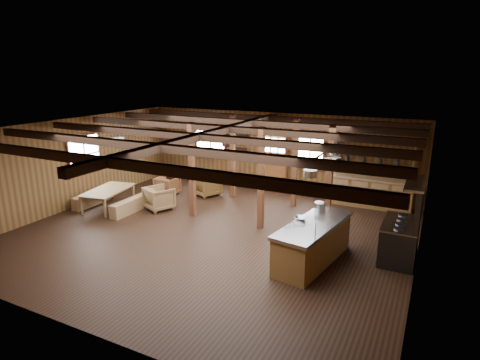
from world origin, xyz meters
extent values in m
cube|color=black|center=(0.00, 0.00, -0.01)|extent=(10.00, 9.00, 0.02)
cube|color=black|center=(0.00, 0.00, 2.81)|extent=(10.00, 9.00, 0.02)
cube|color=#523117|center=(-5.01, 0.00, 1.40)|extent=(0.02, 9.00, 2.80)
cube|color=#523117|center=(5.01, 0.00, 1.40)|extent=(0.02, 9.00, 2.80)
cube|color=#523117|center=(0.00, 4.51, 1.40)|extent=(10.00, 0.02, 2.80)
cube|color=#523117|center=(0.00, -4.51, 1.40)|extent=(10.00, 0.02, 2.80)
cube|color=black|center=(0.00, -3.50, 2.68)|extent=(9.80, 0.12, 0.18)
cube|color=black|center=(0.00, -2.00, 2.68)|extent=(9.80, 0.12, 0.18)
cube|color=black|center=(0.00, -0.50, 2.68)|extent=(9.80, 0.12, 0.18)
cube|color=black|center=(0.00, 1.00, 2.68)|extent=(9.80, 0.12, 0.18)
cube|color=black|center=(0.00, 2.50, 2.68)|extent=(9.80, 0.12, 0.18)
cube|color=black|center=(0.00, 3.80, 2.68)|extent=(9.80, 0.12, 0.18)
cube|color=black|center=(0.00, 0.00, 2.68)|extent=(0.18, 8.82, 0.18)
cube|color=#432113|center=(-1.20, 1.00, 1.40)|extent=(0.15, 0.15, 2.80)
cube|color=#432113|center=(-1.00, 3.20, 1.40)|extent=(0.15, 0.15, 2.80)
cube|color=#432113|center=(1.00, 1.00, 1.40)|extent=(0.15, 0.15, 2.80)
cube|color=#432113|center=(1.20, 3.20, 1.40)|extent=(0.15, 0.15, 2.80)
cube|color=#432113|center=(2.60, 2.00, 1.40)|extent=(0.15, 0.15, 2.80)
cube|color=brown|center=(0.00, 4.45, 0.55)|extent=(0.90, 0.06, 1.10)
cube|color=#432113|center=(-0.48, 4.45, 1.05)|extent=(0.06, 0.08, 2.10)
cube|color=#432113|center=(0.48, 4.45, 1.05)|extent=(0.06, 0.08, 2.10)
cube|color=#432113|center=(0.00, 4.45, 2.12)|extent=(1.02, 0.08, 0.06)
cube|color=white|center=(0.00, 4.45, 1.55)|extent=(0.84, 0.02, 0.90)
cube|color=white|center=(-2.60, 4.46, 1.60)|extent=(1.20, 0.02, 1.20)
cube|color=#432113|center=(-2.60, 4.46, 1.60)|extent=(1.32, 0.06, 1.32)
cube|color=white|center=(1.30, 4.46, 1.60)|extent=(0.90, 0.02, 1.20)
cube|color=#432113|center=(1.30, 4.46, 1.60)|extent=(1.02, 0.06, 1.32)
cube|color=white|center=(-4.96, 0.50, 1.60)|extent=(0.02, 1.20, 1.20)
cube|color=#432113|center=(-4.96, 0.50, 1.60)|extent=(0.14, 1.24, 1.32)
cube|color=beige|center=(-1.30, 4.46, 1.80)|extent=(0.50, 0.03, 0.40)
cube|color=black|center=(-1.30, 4.45, 1.80)|extent=(0.55, 0.02, 0.45)
cube|color=beige|center=(-1.90, 4.46, 1.70)|extent=(0.35, 0.03, 0.45)
cube|color=black|center=(-1.90, 4.45, 1.70)|extent=(0.40, 0.02, 0.50)
cube|color=beige|center=(-1.30, 4.46, 1.30)|extent=(0.40, 0.03, 0.30)
cube|color=black|center=(-1.30, 4.45, 1.30)|extent=(0.45, 0.02, 0.35)
cube|color=brown|center=(3.40, 4.20, 0.45)|extent=(2.50, 0.55, 0.90)
cube|color=olive|center=(3.40, 4.18, 0.93)|extent=(2.55, 0.60, 0.06)
cube|color=brown|center=(3.40, 4.25, 1.40)|extent=(2.30, 0.35, 0.04)
cube|color=brown|center=(3.40, 4.25, 1.75)|extent=(2.30, 0.35, 0.04)
cube|color=brown|center=(3.40, 4.25, 2.10)|extent=(2.30, 0.35, 0.04)
cube|color=brown|center=(2.25, 4.25, 1.75)|extent=(0.04, 0.35, 1.40)
cube|color=brown|center=(4.55, 4.25, 1.75)|extent=(0.04, 0.35, 1.40)
cylinder|color=#2B2B2D|center=(-3.00, 0.00, 2.58)|extent=(0.02, 0.02, 0.45)
cone|color=white|center=(-3.00, 0.00, 2.25)|extent=(0.36, 0.36, 0.22)
cylinder|color=#2B2B2D|center=(-1.50, 2.00, 2.58)|extent=(0.02, 0.02, 0.45)
cone|color=white|center=(-1.50, 2.00, 2.25)|extent=(0.36, 0.36, 0.22)
cylinder|color=#2B2B2D|center=(3.02, 0.30, 2.55)|extent=(0.04, 3.00, 0.04)
cylinder|color=#2B2B2D|center=(2.94, -1.05, 2.43)|extent=(0.01, 0.01, 0.23)
cylinder|color=silver|center=(2.94, -1.05, 2.25)|extent=(0.27, 0.27, 0.14)
cylinder|color=#2B2B2D|center=(3.12, -0.51, 2.47)|extent=(0.01, 0.01, 0.15)
cylinder|color=#2B2B2D|center=(3.12, -0.51, 2.33)|extent=(0.26, 0.26, 0.14)
cylinder|color=#2B2B2D|center=(3.07, 0.03, 2.45)|extent=(0.01, 0.01, 0.20)
cylinder|color=silver|center=(3.07, 0.03, 2.28)|extent=(0.28, 0.28, 0.14)
cylinder|color=#2B2B2D|center=(3.08, 0.57, 2.41)|extent=(0.01, 0.01, 0.28)
cylinder|color=#2B2B2D|center=(3.08, 0.57, 2.20)|extent=(0.20, 0.20, 0.14)
cylinder|color=#2B2B2D|center=(2.93, 1.11, 2.45)|extent=(0.01, 0.01, 0.20)
cylinder|color=silver|center=(2.93, 1.11, 2.28)|extent=(0.26, 0.26, 0.14)
cylinder|color=#2B2B2D|center=(3.01, 1.65, 2.43)|extent=(0.01, 0.01, 0.25)
cylinder|color=#2B2B2D|center=(3.01, 1.65, 2.23)|extent=(0.20, 0.20, 0.14)
cube|color=brown|center=(2.88, -0.35, 0.43)|extent=(1.17, 2.50, 0.86)
cube|color=silver|center=(2.88, -0.35, 0.90)|extent=(1.26, 2.61, 0.08)
cylinder|color=#2B2B2D|center=(2.88, -0.95, 0.90)|extent=(0.44, 0.44, 0.06)
cylinder|color=silver|center=(3.08, -0.95, 1.05)|extent=(0.03, 0.03, 0.30)
cube|color=olive|center=(2.52, 0.05, 0.19)|extent=(0.47, 0.37, 0.37)
cube|color=#2B2B2D|center=(4.60, 0.71, 0.43)|extent=(0.76, 1.42, 0.85)
cube|color=silver|center=(4.60, 0.71, 0.87)|extent=(0.78, 1.44, 0.04)
cube|color=#2B2B2D|center=(4.92, 0.71, 1.37)|extent=(0.12, 1.42, 0.95)
cube|color=silver|center=(4.80, 0.71, 1.85)|extent=(0.40, 1.51, 0.05)
imported|color=olive|center=(-3.90, 0.37, 0.31)|extent=(1.27, 1.90, 0.62)
cube|color=olive|center=(-4.65, 0.37, 0.20)|extent=(0.28, 1.47, 0.40)
cube|color=olive|center=(-3.06, 0.37, 0.21)|extent=(0.29, 1.52, 0.42)
imported|color=brown|center=(-3.12, 2.34, 0.33)|extent=(0.70, 0.72, 0.65)
imported|color=brown|center=(-1.87, 2.92, 0.37)|extent=(1.06, 1.07, 0.75)
imported|color=olive|center=(-2.45, 1.00, 0.36)|extent=(1.03, 1.05, 0.72)
cylinder|color=silver|center=(2.73, 0.65, 1.02)|extent=(0.27, 0.27, 0.16)
imported|color=silver|center=(2.54, -0.27, 0.97)|extent=(0.31, 0.31, 0.07)
camera|label=1|loc=(5.12, -8.51, 4.22)|focal=30.00mm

